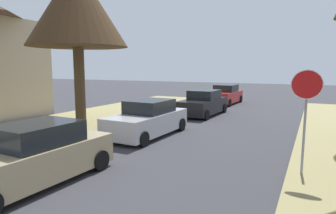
{
  "coord_description": "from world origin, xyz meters",
  "views": [
    {
      "loc": [
        4.17,
        2.9,
        3.01
      ],
      "look_at": [
        0.16,
        10.98,
        1.8
      ],
      "focal_mm": 31.59,
      "sensor_mm": 36.0,
      "label": 1
    }
  ],
  "objects_px": {
    "parked_sedan_tan": "(32,156)",
    "parked_sedan_red": "(225,95)",
    "parked_sedan_black": "(203,104)",
    "stop_sign_far": "(306,99)",
    "street_tree_left_mid_b": "(77,7)",
    "parked_sedan_silver": "(148,119)"
  },
  "relations": [
    {
      "from": "parked_sedan_tan",
      "to": "parked_sedan_red",
      "type": "xyz_separation_m",
      "value": [
        -0.2,
        19.05,
        0.0
      ]
    },
    {
      "from": "street_tree_left_mid_b",
      "to": "parked_sedan_red",
      "type": "relative_size",
      "value": 1.72
    },
    {
      "from": "street_tree_left_mid_b",
      "to": "stop_sign_far",
      "type": "bearing_deg",
      "value": -11.06
    },
    {
      "from": "parked_sedan_tan",
      "to": "parked_sedan_black",
      "type": "bearing_deg",
      "value": 89.26
    },
    {
      "from": "parked_sedan_silver",
      "to": "parked_sedan_black",
      "type": "relative_size",
      "value": 1.0
    },
    {
      "from": "stop_sign_far",
      "to": "parked_sedan_tan",
      "type": "bearing_deg",
      "value": -148.84
    },
    {
      "from": "street_tree_left_mid_b",
      "to": "parked_sedan_silver",
      "type": "height_order",
      "value": "street_tree_left_mid_b"
    },
    {
      "from": "stop_sign_far",
      "to": "parked_sedan_silver",
      "type": "bearing_deg",
      "value": 160.12
    },
    {
      "from": "stop_sign_far",
      "to": "street_tree_left_mid_b",
      "type": "height_order",
      "value": "street_tree_left_mid_b"
    },
    {
      "from": "street_tree_left_mid_b",
      "to": "parked_sedan_black",
      "type": "bearing_deg",
      "value": 61.23
    },
    {
      "from": "street_tree_left_mid_b",
      "to": "parked_sedan_silver",
      "type": "distance_m",
      "value": 6.2
    },
    {
      "from": "parked_sedan_black",
      "to": "stop_sign_far",
      "type": "bearing_deg",
      "value": -55.4
    },
    {
      "from": "street_tree_left_mid_b",
      "to": "parked_sedan_red",
      "type": "distance_m",
      "value": 14.67
    },
    {
      "from": "street_tree_left_mid_b",
      "to": "parked_sedan_tan",
      "type": "bearing_deg",
      "value": -57.59
    },
    {
      "from": "parked_sedan_tan",
      "to": "parked_sedan_black",
      "type": "distance_m",
      "value": 12.63
    },
    {
      "from": "parked_sedan_tan",
      "to": "parked_sedan_red",
      "type": "relative_size",
      "value": 1.0
    },
    {
      "from": "parked_sedan_tan",
      "to": "parked_sedan_black",
      "type": "relative_size",
      "value": 1.0
    },
    {
      "from": "parked_sedan_tan",
      "to": "parked_sedan_red",
      "type": "distance_m",
      "value": 19.05
    },
    {
      "from": "stop_sign_far",
      "to": "parked_sedan_red",
      "type": "distance_m",
      "value": 16.63
    },
    {
      "from": "stop_sign_far",
      "to": "street_tree_left_mid_b",
      "type": "relative_size",
      "value": 0.38
    },
    {
      "from": "parked_sedan_black",
      "to": "parked_sedan_red",
      "type": "bearing_deg",
      "value": 93.2
    },
    {
      "from": "parked_sedan_tan",
      "to": "parked_sedan_black",
      "type": "height_order",
      "value": "same"
    }
  ]
}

